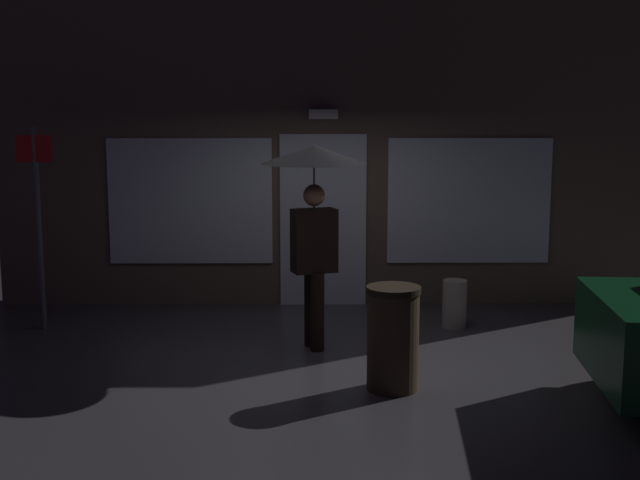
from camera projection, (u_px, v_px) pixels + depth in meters
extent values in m
plane|color=#423F44|center=(326.00, 353.00, 9.06)|extent=(18.00, 18.00, 0.00)
cube|color=brown|center=(323.00, 134.00, 11.03)|extent=(8.32, 0.30, 4.38)
cube|color=white|center=(323.00, 220.00, 11.04)|extent=(1.10, 0.04, 2.20)
cube|color=white|center=(190.00, 201.00, 10.98)|extent=(2.08, 0.04, 1.60)
cube|color=white|center=(469.00, 201.00, 11.02)|extent=(2.08, 0.04, 1.60)
cube|color=white|center=(323.00, 114.00, 10.74)|extent=(0.36, 0.16, 0.12)
cylinder|color=black|center=(317.00, 312.00, 9.09)|extent=(0.15, 0.15, 0.83)
cylinder|color=black|center=(311.00, 308.00, 9.27)|extent=(0.15, 0.15, 0.83)
cube|color=black|center=(314.00, 241.00, 9.06)|extent=(0.51, 0.37, 0.67)
cube|color=silver|center=(310.00, 243.00, 8.94)|extent=(0.14, 0.06, 0.54)
cube|color=navy|center=(310.00, 245.00, 8.94)|extent=(0.06, 0.04, 0.43)
sphere|color=tan|center=(314.00, 195.00, 8.98)|extent=(0.23, 0.23, 0.23)
cylinder|color=slate|center=(314.00, 192.00, 8.97)|extent=(0.02, 0.02, 0.97)
cone|color=black|center=(314.00, 154.00, 8.91)|extent=(1.10, 1.10, 0.20)
cylinder|color=black|center=(640.00, 349.00, 8.09)|extent=(0.66, 0.27, 0.64)
cylinder|color=#595B60|center=(39.00, 229.00, 9.83)|extent=(0.07, 0.07, 2.34)
cube|color=red|center=(34.00, 149.00, 9.66)|extent=(0.40, 0.02, 0.30)
cylinder|color=#B2A899|center=(454.00, 304.00, 10.04)|extent=(0.28, 0.28, 0.56)
cylinder|color=#473823|center=(393.00, 341.00, 7.87)|extent=(0.47, 0.47, 0.90)
cylinder|color=black|center=(394.00, 290.00, 7.79)|extent=(0.50, 0.50, 0.06)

